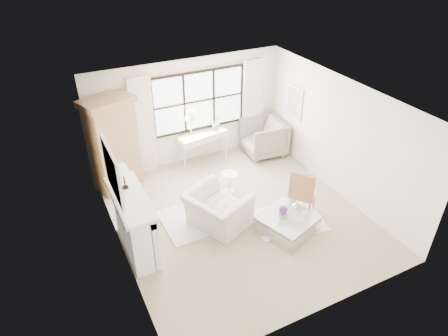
{
  "coord_description": "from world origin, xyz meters",
  "views": [
    {
      "loc": [
        -3.3,
        -5.92,
        5.49
      ],
      "look_at": [
        -0.26,
        0.2,
        1.19
      ],
      "focal_mm": 32.0,
      "sensor_mm": 36.0,
      "label": 1
    }
  ],
  "objects_px": {
    "console_table": "(203,147)",
    "club_armchair": "(218,210)",
    "armoire": "(113,144)",
    "coffee_table": "(287,224)"
  },
  "relations": [
    {
      "from": "armoire",
      "to": "coffee_table",
      "type": "height_order",
      "value": "armoire"
    },
    {
      "from": "armoire",
      "to": "coffee_table",
      "type": "bearing_deg",
      "value": -70.41
    },
    {
      "from": "club_armchair",
      "to": "coffee_table",
      "type": "xyz_separation_m",
      "value": [
        1.18,
        -0.81,
        -0.21
      ]
    },
    {
      "from": "coffee_table",
      "to": "armoire",
      "type": "bearing_deg",
      "value": 111.14
    },
    {
      "from": "console_table",
      "to": "coffee_table",
      "type": "height_order",
      "value": "console_table"
    },
    {
      "from": "console_table",
      "to": "coffee_table",
      "type": "distance_m",
      "value": 3.39
    },
    {
      "from": "armoire",
      "to": "club_armchair",
      "type": "relative_size",
      "value": 1.86
    },
    {
      "from": "console_table",
      "to": "club_armchair",
      "type": "relative_size",
      "value": 1.13
    },
    {
      "from": "console_table",
      "to": "armoire",
      "type": "bearing_deg",
      "value": 175.69
    },
    {
      "from": "club_armchair",
      "to": "coffee_table",
      "type": "distance_m",
      "value": 1.45
    }
  ]
}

